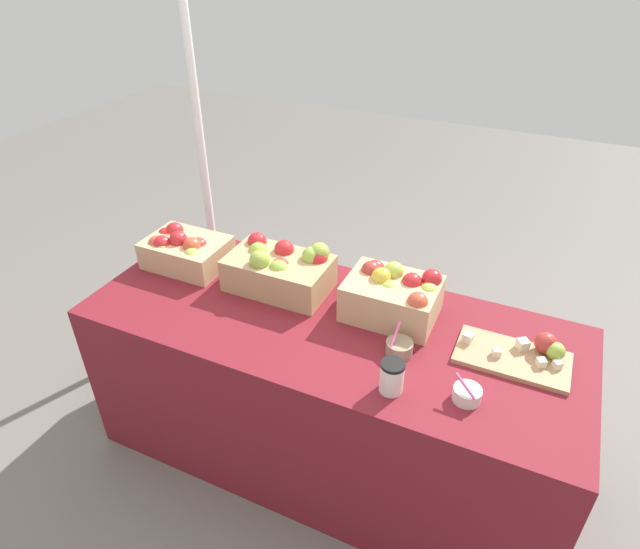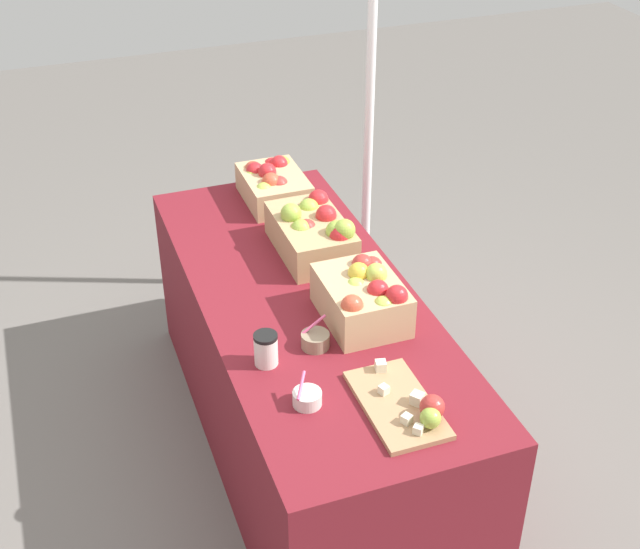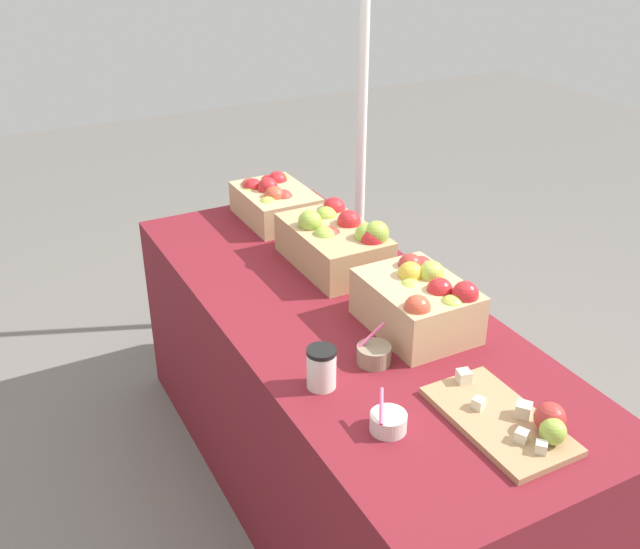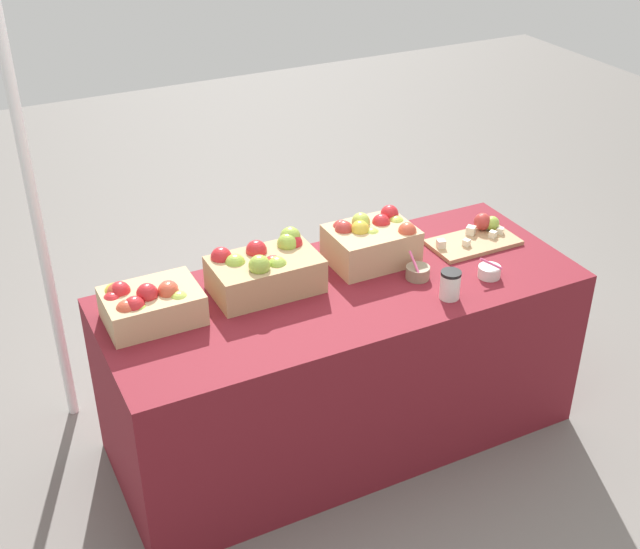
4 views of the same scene
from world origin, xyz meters
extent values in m
plane|color=slate|center=(0.00, 0.00, 0.00)|extent=(10.00, 10.00, 0.00)
cube|color=maroon|center=(0.00, 0.00, 0.37)|extent=(1.90, 0.76, 0.74)
cube|color=tan|center=(-0.73, 0.11, 0.80)|extent=(0.35, 0.25, 0.12)
sphere|color=#D14C33|center=(-0.84, 0.17, 0.85)|extent=(0.08, 0.08, 0.08)
sphere|color=#D14C33|center=(-0.84, 0.05, 0.85)|extent=(0.08, 0.08, 0.08)
sphere|color=#B2332D|center=(-0.66, 0.11, 0.85)|extent=(0.08, 0.08, 0.08)
sphere|color=#99B742|center=(-0.80, 0.03, 0.83)|extent=(0.08, 0.08, 0.08)
sphere|color=red|center=(-0.83, 0.16, 0.86)|extent=(0.08, 0.08, 0.08)
sphere|color=red|center=(-0.81, 0.05, 0.85)|extent=(0.08, 0.08, 0.08)
sphere|color=red|center=(-0.86, 0.14, 0.84)|extent=(0.08, 0.08, 0.08)
sphere|color=gold|center=(-0.84, 0.18, 0.85)|extent=(0.08, 0.08, 0.08)
sphere|color=red|center=(-0.75, 0.09, 0.87)|extent=(0.08, 0.08, 0.08)
sphere|color=#B2C64C|center=(-0.65, 0.04, 0.84)|extent=(0.08, 0.08, 0.08)
sphere|color=#D14C33|center=(-0.67, 0.08, 0.86)|extent=(0.08, 0.08, 0.08)
cube|color=tan|center=(-0.28, 0.12, 0.81)|extent=(0.42, 0.25, 0.14)
sphere|color=red|center=(-0.29, 0.18, 0.88)|extent=(0.08, 0.08, 0.08)
sphere|color=#B2332D|center=(-0.26, 0.09, 0.86)|extent=(0.08, 0.08, 0.08)
sphere|color=#99B742|center=(-0.13, 0.20, 0.90)|extent=(0.08, 0.08, 0.08)
sphere|color=#99B742|center=(-0.25, 0.07, 0.86)|extent=(0.08, 0.08, 0.08)
sphere|color=#99B742|center=(-0.16, 0.18, 0.89)|extent=(0.08, 0.08, 0.08)
sphere|color=#99B742|center=(-0.33, 0.05, 0.89)|extent=(0.08, 0.08, 0.08)
sphere|color=#99B742|center=(-0.39, 0.15, 0.87)|extent=(0.08, 0.08, 0.08)
sphere|color=red|center=(-0.42, 0.20, 0.88)|extent=(0.08, 0.08, 0.08)
sphere|color=red|center=(-0.13, 0.18, 0.88)|extent=(0.08, 0.08, 0.08)
cube|color=tan|center=(0.20, 0.13, 0.81)|extent=(0.34, 0.25, 0.15)
sphere|color=red|center=(0.32, 0.20, 0.90)|extent=(0.08, 0.08, 0.08)
sphere|color=gold|center=(0.15, 0.14, 0.89)|extent=(0.08, 0.08, 0.08)
sphere|color=#B2C64C|center=(0.18, 0.19, 0.90)|extent=(0.08, 0.08, 0.08)
sphere|color=red|center=(0.26, 0.16, 0.89)|extent=(0.08, 0.08, 0.08)
sphere|color=#B2332D|center=(0.10, 0.21, 0.87)|extent=(0.08, 0.08, 0.08)
sphere|color=#B2C64C|center=(0.19, 0.11, 0.86)|extent=(0.08, 0.08, 0.08)
sphere|color=#B2332D|center=(0.09, 0.18, 0.89)|extent=(0.08, 0.08, 0.08)
sphere|color=#B2C64C|center=(0.33, 0.16, 0.87)|extent=(0.08, 0.08, 0.08)
sphere|color=#D14C33|center=(0.32, 0.05, 0.89)|extent=(0.08, 0.08, 0.08)
cube|color=tan|center=(0.66, 0.06, 0.75)|extent=(0.38, 0.21, 0.02)
cube|color=beige|center=(0.50, 0.08, 0.77)|extent=(0.04, 0.04, 0.03)
sphere|color=#99B742|center=(0.79, 0.11, 0.79)|extent=(0.06, 0.06, 0.06)
cube|color=beige|center=(0.61, 0.04, 0.77)|extent=(0.04, 0.04, 0.03)
cube|color=beige|center=(0.69, 0.12, 0.78)|extent=(0.05, 0.05, 0.04)
sphere|color=#B2332D|center=(0.76, 0.13, 0.80)|extent=(0.08, 0.08, 0.08)
cube|color=beige|center=(0.75, 0.05, 0.77)|extent=(0.04, 0.04, 0.03)
cube|color=beige|center=(0.80, 0.06, 0.77)|extent=(0.04, 0.04, 0.03)
cylinder|color=silver|center=(0.56, -0.19, 0.76)|extent=(0.09, 0.09, 0.05)
cylinder|color=#EA598C|center=(0.55, -0.21, 0.81)|extent=(0.08, 0.06, 0.05)
cylinder|color=gray|center=(0.30, -0.07, 0.77)|extent=(0.10, 0.10, 0.05)
cylinder|color=#EA598C|center=(0.28, -0.07, 0.82)|extent=(0.02, 0.09, 0.07)
cylinder|color=silver|center=(0.33, -0.25, 0.79)|extent=(0.08, 0.08, 0.10)
cylinder|color=black|center=(0.33, -0.25, 0.85)|extent=(0.08, 0.08, 0.01)
cylinder|color=white|center=(-1.01, 0.66, 1.14)|extent=(0.04, 0.04, 2.28)
camera|label=1|loc=(0.64, -1.48, 2.00)|focal=30.08mm
camera|label=2|loc=(2.46, -0.84, 2.52)|focal=48.96mm
camera|label=3|loc=(1.74, -1.00, 1.91)|focal=41.81mm
camera|label=4|loc=(-1.32, -2.44, 2.43)|focal=46.60mm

